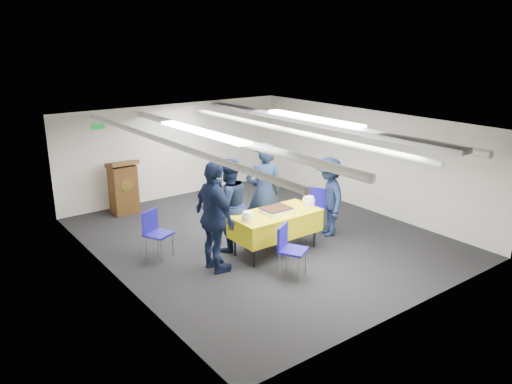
# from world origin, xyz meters

# --- Properties ---
(ground) EXTENTS (7.00, 7.00, 0.00)m
(ground) POSITION_xyz_m (0.00, 0.00, 0.00)
(ground) COLOR black
(ground) RESTS_ON ground
(room_shell) EXTENTS (6.00, 7.00, 2.30)m
(room_shell) POSITION_xyz_m (0.09, 0.41, 1.81)
(room_shell) COLOR silver
(room_shell) RESTS_ON ground
(serving_table) EXTENTS (1.66, 0.82, 0.77)m
(serving_table) POSITION_xyz_m (-0.22, -0.71, 0.56)
(serving_table) COLOR black
(serving_table) RESTS_ON ground
(sheet_cake) EXTENTS (0.53, 0.41, 0.09)m
(sheet_cake) POSITION_xyz_m (-0.20, -0.70, 0.81)
(sheet_cake) COLOR white
(sheet_cake) RESTS_ON serving_table
(plate_stack_left) EXTENTS (0.21, 0.21, 0.17)m
(plate_stack_left) POSITION_xyz_m (-0.88, -0.76, 0.85)
(plate_stack_left) COLOR white
(plate_stack_left) RESTS_ON serving_table
(plate_stack_right) EXTENTS (0.23, 0.23, 0.17)m
(plate_stack_right) POSITION_xyz_m (0.55, -0.76, 0.85)
(plate_stack_right) COLOR white
(plate_stack_right) RESTS_ON serving_table
(podium) EXTENTS (0.62, 0.53, 1.25)m
(podium) POSITION_xyz_m (-1.60, 3.05, 0.61)
(podium) COLOR brown
(podium) RESTS_ON ground
(chair_near) EXTENTS (0.57, 0.57, 0.87)m
(chair_near) POSITION_xyz_m (-0.64, -1.57, 0.53)
(chair_near) COLOR gray
(chair_near) RESTS_ON ground
(chair_right) EXTENTS (0.56, 0.56, 0.87)m
(chair_right) POSITION_xyz_m (1.15, -0.30, 0.53)
(chair_right) COLOR gray
(chair_right) RESTS_ON ground
(chair_left) EXTENTS (0.56, 0.56, 0.87)m
(chair_left) POSITION_xyz_m (-2.10, 0.43, 0.53)
(chair_left) COLOR gray
(chair_left) RESTS_ON ground
(sailor_a) EXTENTS (0.83, 0.69, 1.96)m
(sailor_a) POSITION_xyz_m (-0.07, -0.16, 0.98)
(sailor_a) COLOR black
(sailor_a) RESTS_ON ground
(sailor_b) EXTENTS (0.88, 0.69, 1.75)m
(sailor_b) POSITION_xyz_m (-0.85, -0.09, 0.88)
(sailor_b) COLOR black
(sailor_b) RESTS_ON ground
(sailor_c) EXTENTS (0.51, 1.14, 1.92)m
(sailor_c) POSITION_xyz_m (-1.52, -0.70, 0.96)
(sailor_c) COLOR black
(sailor_c) RESTS_ON ground
(sailor_d) EXTENTS (0.96, 1.18, 1.60)m
(sailor_d) POSITION_xyz_m (1.16, -0.67, 0.80)
(sailor_d) COLOR black
(sailor_d) RESTS_ON ground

